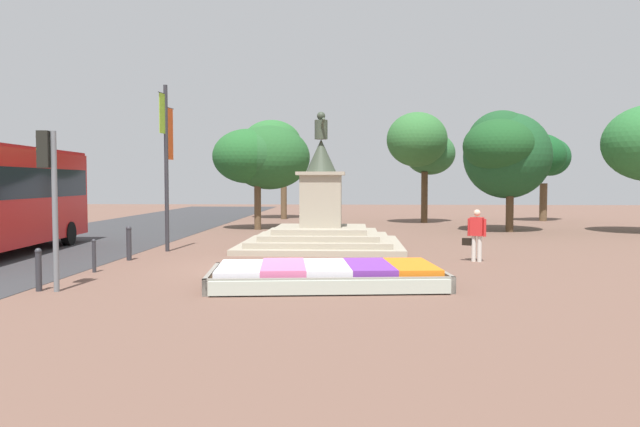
{
  "coord_description": "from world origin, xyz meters",
  "views": [
    {
      "loc": [
        2.24,
        -17.25,
        2.42
      ],
      "look_at": [
        1.24,
        2.06,
        1.43
      ],
      "focal_mm": 35.0,
      "sensor_mm": 36.0,
      "label": 1
    }
  ],
  "objects_px": {
    "statue_monument": "(321,225)",
    "flower_planter": "(327,275)",
    "traffic_light_near_crossing": "(49,179)",
    "pedestrian_with_handbag": "(476,233)",
    "kerb_bollard_mid_b": "(129,242)",
    "banner_pole": "(166,160)",
    "kerb_bollard_mid_a": "(94,255)",
    "kerb_bollard_south": "(39,269)"
  },
  "relations": [
    {
      "from": "flower_planter",
      "to": "kerb_bollard_south",
      "type": "distance_m",
      "value": 6.42
    },
    {
      "from": "banner_pole",
      "to": "pedestrian_with_handbag",
      "type": "height_order",
      "value": "banner_pole"
    },
    {
      "from": "traffic_light_near_crossing",
      "to": "pedestrian_with_handbag",
      "type": "distance_m",
      "value": 11.89
    },
    {
      "from": "traffic_light_near_crossing",
      "to": "banner_pole",
      "type": "distance_m",
      "value": 7.97
    },
    {
      "from": "banner_pole",
      "to": "kerb_bollard_south",
      "type": "height_order",
      "value": "banner_pole"
    },
    {
      "from": "flower_planter",
      "to": "statue_monument",
      "type": "distance_m",
      "value": 8.41
    },
    {
      "from": "statue_monument",
      "to": "flower_planter",
      "type": "bearing_deg",
      "value": -86.23
    },
    {
      "from": "banner_pole",
      "to": "kerb_bollard_mid_a",
      "type": "xyz_separation_m",
      "value": [
        -0.47,
        -5.05,
        -2.7
      ]
    },
    {
      "from": "traffic_light_near_crossing",
      "to": "kerb_bollard_mid_b",
      "type": "distance_m",
      "value": 5.77
    },
    {
      "from": "banner_pole",
      "to": "kerb_bollard_mid_b",
      "type": "bearing_deg",
      "value": -100.22
    },
    {
      "from": "flower_planter",
      "to": "kerb_bollard_mid_b",
      "type": "xyz_separation_m",
      "value": [
        -6.26,
        4.3,
        0.33
      ]
    },
    {
      "from": "flower_planter",
      "to": "kerb_bollard_mid_b",
      "type": "bearing_deg",
      "value": 145.53
    },
    {
      "from": "kerb_bollard_mid_b",
      "to": "kerb_bollard_south",
      "type": "bearing_deg",
      "value": -90.68
    },
    {
      "from": "pedestrian_with_handbag",
      "to": "kerb_bollard_mid_a",
      "type": "distance_m",
      "value": 10.96
    },
    {
      "from": "traffic_light_near_crossing",
      "to": "kerb_bollard_mid_a",
      "type": "height_order",
      "value": "traffic_light_near_crossing"
    },
    {
      "from": "banner_pole",
      "to": "kerb_bollard_mid_a",
      "type": "height_order",
      "value": "banner_pole"
    },
    {
      "from": "kerb_bollard_south",
      "to": "kerb_bollard_mid_b",
      "type": "height_order",
      "value": "kerb_bollard_mid_b"
    },
    {
      "from": "kerb_bollard_mid_a",
      "to": "kerb_bollard_mid_b",
      "type": "relative_size",
      "value": 0.84
    },
    {
      "from": "flower_planter",
      "to": "banner_pole",
      "type": "bearing_deg",
      "value": 130.53
    },
    {
      "from": "banner_pole",
      "to": "kerb_bollard_mid_a",
      "type": "relative_size",
      "value": 6.39
    },
    {
      "from": "statue_monument",
      "to": "kerb_bollard_mid_b",
      "type": "bearing_deg",
      "value": -144.44
    },
    {
      "from": "pedestrian_with_handbag",
      "to": "kerb_bollard_mid_b",
      "type": "bearing_deg",
      "value": -178.78
    },
    {
      "from": "pedestrian_with_handbag",
      "to": "traffic_light_near_crossing",
      "type": "bearing_deg",
      "value": -151.28
    },
    {
      "from": "traffic_light_near_crossing",
      "to": "kerb_bollard_south",
      "type": "xyz_separation_m",
      "value": [
        -0.31,
        0.04,
        -1.97
      ]
    },
    {
      "from": "statue_monument",
      "to": "kerb_bollard_south",
      "type": "xyz_separation_m",
      "value": [
        -5.77,
        -9.48,
        -0.32
      ]
    },
    {
      "from": "flower_planter",
      "to": "statue_monument",
      "type": "xyz_separation_m",
      "value": [
        -0.55,
        8.37,
        0.59
      ]
    },
    {
      "from": "statue_monument",
      "to": "kerb_bollard_mid_b",
      "type": "xyz_separation_m",
      "value": [
        -5.7,
        -4.08,
        -0.27
      ]
    },
    {
      "from": "statue_monument",
      "to": "kerb_bollard_south",
      "type": "relative_size",
      "value": 6.06
    },
    {
      "from": "kerb_bollard_south",
      "to": "kerb_bollard_mid_a",
      "type": "height_order",
      "value": "kerb_bollard_south"
    },
    {
      "from": "statue_monument",
      "to": "traffic_light_near_crossing",
      "type": "xyz_separation_m",
      "value": [
        -5.46,
        -9.51,
        1.65
      ]
    },
    {
      "from": "kerb_bollard_mid_a",
      "to": "traffic_light_near_crossing",
      "type": "bearing_deg",
      "value": -84.85
    },
    {
      "from": "traffic_light_near_crossing",
      "to": "kerb_bollard_mid_b",
      "type": "relative_size",
      "value": 3.32
    },
    {
      "from": "pedestrian_with_handbag",
      "to": "kerb_bollard_mid_b",
      "type": "xyz_separation_m",
      "value": [
        -10.58,
        -0.23,
        -0.32
      ]
    },
    {
      "from": "banner_pole",
      "to": "pedestrian_with_handbag",
      "type": "distance_m",
      "value": 10.63
    },
    {
      "from": "kerb_bollard_south",
      "to": "kerb_bollard_mid_a",
      "type": "bearing_deg",
      "value": 89.06
    },
    {
      "from": "flower_planter",
      "to": "traffic_light_near_crossing",
      "type": "xyz_separation_m",
      "value": [
        -6.01,
        -1.14,
        2.24
      ]
    },
    {
      "from": "traffic_light_near_crossing",
      "to": "kerb_bollard_south",
      "type": "height_order",
      "value": "traffic_light_near_crossing"
    },
    {
      "from": "flower_planter",
      "to": "kerb_bollard_mid_a",
      "type": "bearing_deg",
      "value": 164.46
    },
    {
      "from": "statue_monument",
      "to": "pedestrian_with_handbag",
      "type": "relative_size",
      "value": 3.68
    },
    {
      "from": "flower_planter",
      "to": "statue_monument",
      "type": "height_order",
      "value": "statue_monument"
    },
    {
      "from": "kerb_bollard_south",
      "to": "kerb_bollard_mid_b",
      "type": "xyz_separation_m",
      "value": [
        0.06,
        5.4,
        0.05
      ]
    },
    {
      "from": "traffic_light_near_crossing",
      "to": "kerb_bollard_mid_a",
      "type": "distance_m",
      "value": 3.52
    }
  ]
}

